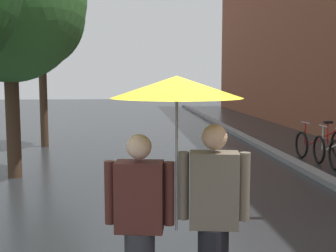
# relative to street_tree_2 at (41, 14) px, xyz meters

# --- Properties ---
(kerb_strip) EXTENTS (0.30, 36.00, 0.12)m
(kerb_strip) POSITION_rel_street_tree_2_xyz_m (6.54, 0.12, -3.91)
(kerb_strip) COLOR slate
(kerb_strip) RESTS_ON ground
(street_tree_2) EXTENTS (2.62, 2.62, 5.55)m
(street_tree_2) POSITION_rel_street_tree_2_xyz_m (0.00, 0.00, 0.00)
(street_tree_2) COLOR #473323
(street_tree_2) RESTS_ON ground
(parked_bicycle_6) EXTENTS (1.11, 0.75, 0.96)m
(parked_bicycle_6) POSITION_rel_street_tree_2_xyz_m (7.60, -2.48, -3.60)
(parked_bicycle_6) COLOR black
(parked_bicycle_6) RESTS_ON ground
(couple_under_umbrella) EXTENTS (1.20, 1.09, 2.10)m
(couple_under_umbrella) POSITION_rel_street_tree_2_xyz_m (3.03, -9.69, -2.60)
(couple_under_umbrella) COLOR #2D2D33
(couple_under_umbrella) RESTS_ON ground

